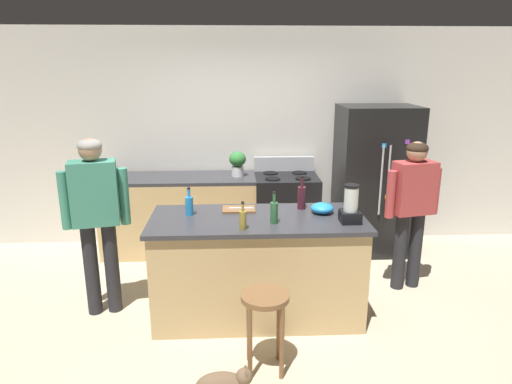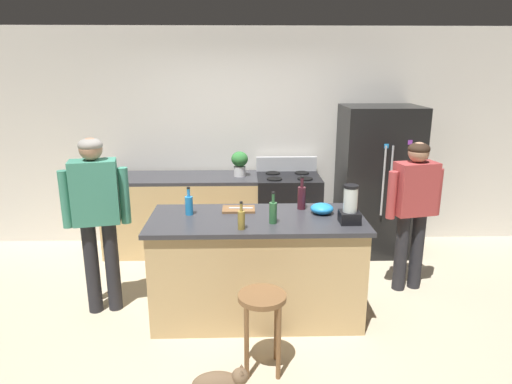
% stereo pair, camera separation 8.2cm
% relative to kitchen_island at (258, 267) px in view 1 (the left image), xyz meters
% --- Properties ---
extents(ground_plane, '(14.00, 14.00, 0.00)m').
position_rel_kitchen_island_xyz_m(ground_plane, '(0.00, 0.00, -0.48)').
color(ground_plane, beige).
extents(back_wall, '(8.00, 0.10, 2.70)m').
position_rel_kitchen_island_xyz_m(back_wall, '(0.00, 1.95, 0.87)').
color(back_wall, silver).
rests_on(back_wall, ground_plane).
extents(kitchen_island, '(1.90, 0.83, 0.96)m').
position_rel_kitchen_island_xyz_m(kitchen_island, '(0.00, 0.00, 0.00)').
color(kitchen_island, tan).
rests_on(kitchen_island, ground_plane).
extents(back_counter_run, '(2.00, 0.64, 0.96)m').
position_rel_kitchen_island_xyz_m(back_counter_run, '(-0.80, 1.55, -0.00)').
color(back_counter_run, tan).
rests_on(back_counter_run, ground_plane).
extents(refrigerator, '(0.90, 0.73, 1.79)m').
position_rel_kitchen_island_xyz_m(refrigerator, '(1.50, 1.50, 0.42)').
color(refrigerator, black).
rests_on(refrigerator, ground_plane).
extents(stove_range, '(0.76, 0.65, 1.14)m').
position_rel_kitchen_island_xyz_m(stove_range, '(0.43, 1.52, 0.01)').
color(stove_range, black).
rests_on(stove_range, ground_plane).
extents(person_by_island_left, '(0.60, 0.30, 1.65)m').
position_rel_kitchen_island_xyz_m(person_by_island_left, '(-1.44, 0.13, 0.52)').
color(person_by_island_left, '#26262B').
rests_on(person_by_island_left, ground_plane).
extents(person_by_sink_right, '(0.60, 0.30, 1.54)m').
position_rel_kitchen_island_xyz_m(person_by_sink_right, '(1.58, 0.48, 0.45)').
color(person_by_sink_right, '#26262B').
rests_on(person_by_sink_right, ground_plane).
extents(bar_stool, '(0.36, 0.36, 0.63)m').
position_rel_kitchen_island_xyz_m(bar_stool, '(0.01, -0.79, 0.01)').
color(bar_stool, brown).
rests_on(bar_stool, ground_plane).
extents(potted_plant, '(0.20, 0.20, 0.30)m').
position_rel_kitchen_island_xyz_m(potted_plant, '(-0.16, 1.55, 0.65)').
color(potted_plant, silver).
rests_on(potted_plant, back_counter_run).
extents(blender_appliance, '(0.17, 0.17, 0.33)m').
position_rel_kitchen_island_xyz_m(blender_appliance, '(0.78, -0.16, 0.62)').
color(blender_appliance, black).
rests_on(blender_appliance, kitchen_island).
extents(bottle_soda, '(0.07, 0.07, 0.26)m').
position_rel_kitchen_island_xyz_m(bottle_soda, '(-0.61, 0.10, 0.57)').
color(bottle_soda, '#268CD8').
rests_on(bottle_soda, kitchen_island).
extents(bottle_vinegar, '(0.06, 0.06, 0.24)m').
position_rel_kitchen_island_xyz_m(bottle_vinegar, '(-0.14, -0.29, 0.56)').
color(bottle_vinegar, olive).
rests_on(bottle_vinegar, kitchen_island).
extents(bottle_wine, '(0.08, 0.08, 0.32)m').
position_rel_kitchen_island_xyz_m(bottle_wine, '(0.42, 0.24, 0.59)').
color(bottle_wine, '#471923').
rests_on(bottle_wine, kitchen_island).
extents(bottle_olive_oil, '(0.07, 0.07, 0.28)m').
position_rel_kitchen_island_xyz_m(bottle_olive_oil, '(0.13, -0.15, 0.58)').
color(bottle_olive_oil, '#2D6638').
rests_on(bottle_olive_oil, kitchen_island).
extents(mixing_bowl, '(0.21, 0.21, 0.09)m').
position_rel_kitchen_island_xyz_m(mixing_bowl, '(0.59, 0.10, 0.52)').
color(mixing_bowl, '#268CD8').
rests_on(mixing_bowl, kitchen_island).
extents(cutting_board, '(0.30, 0.20, 0.02)m').
position_rel_kitchen_island_xyz_m(cutting_board, '(-0.16, 0.21, 0.49)').
color(cutting_board, brown).
rests_on(cutting_board, kitchen_island).
extents(chef_knife, '(0.22, 0.04, 0.01)m').
position_rel_kitchen_island_xyz_m(chef_knife, '(-0.14, 0.21, 0.50)').
color(chef_knife, '#B7BABF').
rests_on(chef_knife, cutting_board).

